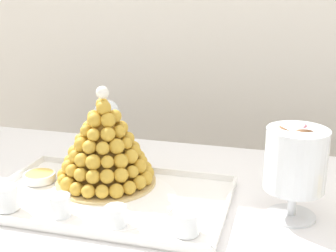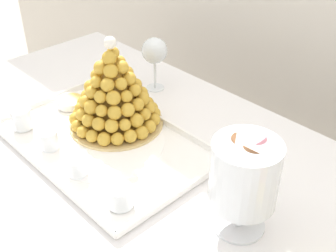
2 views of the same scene
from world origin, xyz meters
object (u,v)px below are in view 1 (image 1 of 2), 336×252
creme_brulee_ramekin (40,177)px  croquembouche (105,147)px  dessert_cup_mid_right (186,223)px  serving_tray (110,198)px  macaron_goblet (296,161)px  dessert_cup_mid_left (60,206)px  dessert_cup_left (7,199)px  wine_glass (107,114)px  dessert_cup_centre (116,217)px

creme_brulee_ramekin → croquembouche: bearing=11.0°
dessert_cup_mid_right → creme_brulee_ramekin: 0.48m
serving_tray → macaron_goblet: (0.45, 0.03, 0.14)m
dessert_cup_mid_left → dessert_cup_left: bearing=-178.3°
dessert_cup_mid_left → creme_brulee_ramekin: (-0.15, 0.17, -0.01)m
croquembouche → wine_glass: bearing=111.3°
serving_tray → macaron_goblet: size_ratio=2.64×
dessert_cup_left → dessert_cup_mid_left: 0.14m
dessert_cup_mid_left → serving_tray: bearing=57.5°
wine_glass → dessert_cup_mid_right: bearing=-50.2°
macaron_goblet → dessert_cup_left: bearing=-167.0°
dessert_cup_mid_right → dessert_cup_left: bearing=-179.3°
croquembouche → dessert_cup_left: bearing=-129.9°
dessert_cup_centre → croquembouche: bearing=118.1°
serving_tray → dessert_cup_centre: 0.14m
serving_tray → dessert_cup_mid_right: dessert_cup_mid_right is taller
dessert_cup_left → creme_brulee_ramekin: size_ratio=0.69×
dessert_cup_left → dessert_cup_centre: dessert_cup_left is taller
wine_glass → dessert_cup_left: bearing=-100.0°
croquembouche → dessert_cup_centre: (0.11, -0.21, -0.08)m
dessert_cup_left → dessert_cup_mid_left: bearing=1.7°
dessert_cup_mid_left → macaron_goblet: (0.52, 0.15, 0.11)m
dessert_cup_left → wine_glass: (0.08, 0.44, 0.10)m
croquembouche → macaron_goblet: size_ratio=1.20×
dessert_cup_left → dessert_cup_centre: (0.28, -0.00, -0.01)m
dessert_cup_mid_left → creme_brulee_ramekin: size_ratio=0.61×
croquembouche → creme_brulee_ramekin: size_ratio=3.17×
wine_glass → serving_tray: bearing=-66.7°
dessert_cup_centre → creme_brulee_ramekin: dessert_cup_centre is taller
dessert_cup_centre → macaron_goblet: (0.38, 0.16, 0.11)m
serving_tray → wine_glass: wine_glass is taller
dessert_cup_left → wine_glass: bearing=80.0°
serving_tray → wine_glass: (-0.14, 0.32, 0.13)m
dessert_cup_mid_left → wine_glass: 0.45m
dessert_cup_centre → wine_glass: (-0.20, 0.45, 0.10)m
wine_glass → dessert_cup_centre: bearing=-65.4°
creme_brulee_ramekin → wine_glass: wine_glass is taller
dessert_cup_centre → wine_glass: wine_glass is taller
dessert_cup_mid_right → macaron_goblet: bearing=33.8°
croquembouche → dessert_cup_centre: 0.25m
croquembouche → macaron_goblet: bearing=-6.0°
croquembouche → dessert_cup_mid_right: croquembouche is taller
serving_tray → dessert_cup_mid_left: 0.14m
creme_brulee_ramekin → wine_glass: bearing=71.7°
dessert_cup_mid_left → macaron_goblet: 0.55m
serving_tray → dessert_cup_mid_right: size_ratio=10.35×
dessert_cup_mid_right → creme_brulee_ramekin: size_ratio=0.68×
wine_glass → croquembouche: bearing=-68.7°
creme_brulee_ramekin → wine_glass: (0.09, 0.27, 0.11)m
croquembouche → dessert_cup_left: croquembouche is taller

